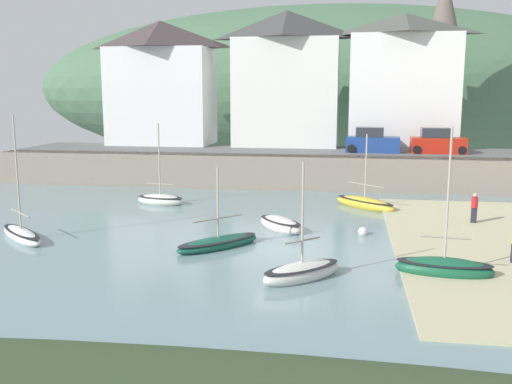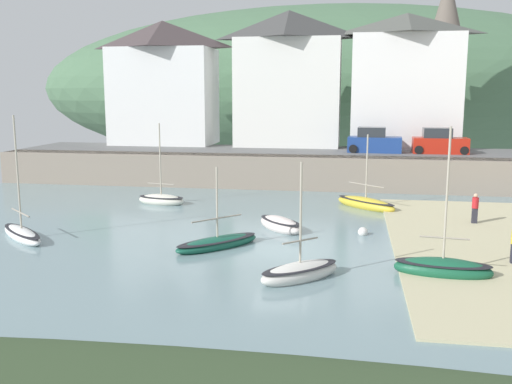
{
  "view_description": "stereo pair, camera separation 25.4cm",
  "coord_description": "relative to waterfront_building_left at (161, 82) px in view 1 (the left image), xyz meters",
  "views": [
    {
      "loc": [
        2.75,
        -25.15,
        7.08
      ],
      "look_at": [
        -1.89,
        4.47,
        1.85
      ],
      "focal_mm": 40.49,
      "sensor_mm": 36.0,
      "label": 1
    },
    {
      "loc": [
        3.0,
        -25.11,
        7.08
      ],
      "look_at": [
        -1.89,
        4.47,
        1.85
      ],
      "focal_mm": 40.49,
      "sensor_mm": 36.0,
      "label": 2
    }
  ],
  "objects": [
    {
      "name": "ground",
      "position": [
        15.08,
        -34.76,
        -7.72
      ],
      "size": [
        48.0,
        41.0,
        0.61
      ],
      "color": "gray"
    },
    {
      "name": "quay_seawall",
      "position": [
        13.68,
        -7.7,
        -6.53
      ],
      "size": [
        48.0,
        9.4,
        2.4
      ],
      "color": "gray",
      "rests_on": "ground"
    },
    {
      "name": "hillside_backdrop",
      "position": [
        13.65,
        30.0,
        -0.4
      ],
      "size": [
        80.0,
        44.0,
        21.39
      ],
      "color": "#476A4C",
      "rests_on": "ground"
    },
    {
      "name": "waterfront_building_left",
      "position": [
        0.0,
        0.0,
        0.0
      ],
      "size": [
        9.18,
        5.77,
        10.81
      ],
      "color": "white",
      "rests_on": "ground"
    },
    {
      "name": "waterfront_building_centre",
      "position": [
        11.2,
        0.0,
        0.32
      ],
      "size": [
        9.14,
        5.48,
        11.45
      ],
      "color": "silver",
      "rests_on": "ground"
    },
    {
      "name": "waterfront_building_right",
      "position": [
        20.96,
        0.0,
        0.09
      ],
      "size": [
        9.08,
        5.41,
        11.02
      ],
      "color": "white",
      "rests_on": "ground"
    },
    {
      "name": "church_with_spire",
      "position": [
        24.62,
        4.0,
        2.18
      ],
      "size": [
        3.0,
        3.0,
        14.84
      ],
      "color": "tan",
      "rests_on": "ground"
    },
    {
      "name": "sailboat_tall_mast",
      "position": [
        20.33,
        -27.87,
        -7.58
      ],
      "size": [
        3.86,
        1.85,
        6.01
      ],
      "rotation": [
        0.0,
        0.0,
        -0.13
      ],
      "color": "#165538",
      "rests_on": "ground"
    },
    {
      "name": "rowboat_small_beached",
      "position": [
        4.8,
        -15.57,
        -7.61
      ],
      "size": [
        3.3,
        1.87,
        5.31
      ],
      "rotation": [
        0.0,
        0.0,
        -0.18
      ],
      "color": "silver",
      "rests_on": "ground"
    },
    {
      "name": "sailboat_blue_trim",
      "position": [
        0.97,
        -25.23,
        -7.63
      ],
      "size": [
        3.96,
        3.63,
        6.14
      ],
      "rotation": [
        0.0,
        0.0,
        -0.72
      ],
      "color": "white",
      "rests_on": "ground"
    },
    {
      "name": "fishing_boat_green",
      "position": [
        17.66,
        -14.78,
        -7.61
      ],
      "size": [
        4.09,
        3.92,
        4.71
      ],
      "rotation": [
        0.0,
        0.0,
        -0.75
      ],
      "color": "gold",
      "rests_on": "ground"
    },
    {
      "name": "sailboat_white_hull",
      "position": [
        13.16,
        -21.29,
        -7.62
      ],
      "size": [
        3.06,
        3.28,
        0.87
      ],
      "rotation": [
        0.0,
        0.0,
        -0.86
      ],
      "color": "silver",
      "rests_on": "ground"
    },
    {
      "name": "motorboat_with_cabin",
      "position": [
        10.73,
        -25.22,
        -7.67
      ],
      "size": [
        3.89,
        4.11,
        3.87
      ],
      "rotation": [
        0.0,
        0.0,
        0.84
      ],
      "color": "#15513D",
      "rests_on": "ground"
    },
    {
      "name": "sailboat_nearest_shore",
      "position": [
        14.89,
        -29.14,
        -7.61
      ],
      "size": [
        3.43,
        3.36,
        4.7
      ],
      "rotation": [
        0.0,
        0.0,
        0.76
      ],
      "color": "silver",
      "rests_on": "ground"
    },
    {
      "name": "parked_car_near_slipway",
      "position": [
        18.43,
        -4.5,
        -4.68
      ],
      "size": [
        4.2,
        1.97,
        1.95
      ],
      "rotation": [
        0.0,
        0.0,
        -0.07
      ],
      "color": "navy",
      "rests_on": "ground"
    },
    {
      "name": "parked_car_by_wall",
      "position": [
        23.35,
        -4.5,
        -4.68
      ],
      "size": [
        4.13,
        1.82,
        1.95
      ],
      "rotation": [
        0.0,
        0.0,
        -0.02
      ],
      "color": "#B52213",
      "rests_on": "ground"
    },
    {
      "name": "person_near_water",
      "position": [
        23.33,
        -18.52,
        -6.9
      ],
      "size": [
        0.34,
        0.34,
        1.62
      ],
      "color": "#282833",
      "rests_on": "ground"
    },
    {
      "name": "mooring_buoy",
      "position": [
        17.38,
        -21.74,
        -7.74
      ],
      "size": [
        0.49,
        0.49,
        0.49
      ],
      "color": "silver",
      "rests_on": "ground"
    }
  ]
}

